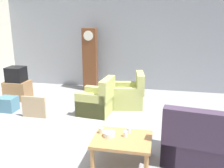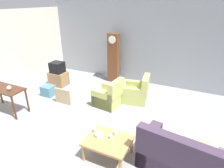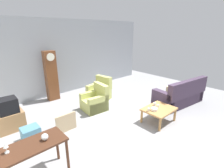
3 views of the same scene
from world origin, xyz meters
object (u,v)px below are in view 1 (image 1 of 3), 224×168
(tv_stand_cabinet, at_px, (18,90))
(cup_cream_tall, at_px, (101,130))
(cup_blue_rimmed, at_px, (129,130))
(armchair_olive_near, at_px, (97,102))
(bowl_white_stacked, at_px, (109,134))
(grandfather_clock, at_px, (90,60))
(cup_white_porcelain, at_px, (125,134))
(armchair_olive_far, at_px, (130,95))
(storage_box_blue, at_px, (8,104))
(framed_picture_leaning, at_px, (34,107))
(tv_crt, at_px, (16,74))
(coffee_table_wood, at_px, (122,142))

(tv_stand_cabinet, bearing_deg, cup_cream_tall, -38.64)
(cup_blue_rimmed, height_order, cup_cream_tall, cup_cream_tall)
(armchair_olive_near, height_order, bowl_white_stacked, armchair_olive_near)
(grandfather_clock, bearing_deg, cup_white_porcelain, -66.01)
(armchair_olive_far, bearing_deg, armchair_olive_near, -137.83)
(armchair_olive_near, height_order, storage_box_blue, armchair_olive_near)
(cup_blue_rimmed, bearing_deg, cup_white_porcelain, -103.63)
(armchair_olive_near, xyz_separation_m, tv_stand_cabinet, (-2.55, 0.60, -0.04))
(armchair_olive_near, relative_size, framed_picture_leaning, 1.53)
(armchair_olive_near, xyz_separation_m, grandfather_clock, (-0.72, 1.91, 0.70))
(cup_cream_tall, height_order, bowl_white_stacked, cup_cream_tall)
(tv_crt, bearing_deg, armchair_olive_near, -13.31)
(grandfather_clock, xyz_separation_m, bowl_white_stacked, (1.45, -3.89, -0.51))
(cup_white_porcelain, bearing_deg, storage_box_blue, 153.39)
(framed_picture_leaning, xyz_separation_m, storage_box_blue, (-0.87, 0.27, -0.08))
(armchair_olive_near, bearing_deg, tv_stand_cabinet, 166.69)
(cup_blue_rimmed, bearing_deg, armchair_olive_near, 119.94)
(coffee_table_wood, height_order, cup_white_porcelain, cup_white_porcelain)
(armchair_olive_far, xyz_separation_m, cup_cream_tall, (-0.16, -2.55, 0.19))
(armchair_olive_far, xyz_separation_m, cup_blue_rimmed, (0.30, -2.45, 0.19))
(tv_stand_cabinet, distance_m, cup_white_porcelain, 4.37)
(grandfather_clock, bearing_deg, bowl_white_stacked, -69.63)
(grandfather_clock, height_order, tv_stand_cabinet, grandfather_clock)
(grandfather_clock, distance_m, storage_box_blue, 2.83)
(grandfather_clock, bearing_deg, armchair_olive_far, -40.91)
(armchair_olive_far, distance_m, coffee_table_wood, 2.67)
(tv_crt, distance_m, cup_cream_tall, 4.00)
(grandfather_clock, height_order, cup_cream_tall, grandfather_clock)
(armchair_olive_near, height_order, cup_blue_rimmed, armchair_olive_near)
(coffee_table_wood, height_order, cup_cream_tall, cup_cream_tall)
(framed_picture_leaning, xyz_separation_m, bowl_white_stacked, (2.15, -1.43, 0.22))
(cup_blue_rimmed, bearing_deg, tv_stand_cabinet, 146.24)
(armchair_olive_near, xyz_separation_m, coffee_table_wood, (0.96, -2.00, 0.08))
(tv_crt, xyz_separation_m, storage_box_blue, (0.25, -0.89, -0.57))
(cup_white_porcelain, relative_size, bowl_white_stacked, 0.47)
(storage_box_blue, relative_size, bowl_white_stacked, 2.21)
(cup_white_porcelain, bearing_deg, cup_blue_rimmed, 76.37)
(cup_cream_tall, bearing_deg, tv_stand_cabinet, 141.36)
(armchair_olive_far, height_order, bowl_white_stacked, armchair_olive_far)
(armchair_olive_far, relative_size, grandfather_clock, 0.46)
(coffee_table_wood, distance_m, cup_white_porcelain, 0.13)
(tv_crt, height_order, cup_cream_tall, tv_crt)
(coffee_table_wood, relative_size, bowl_white_stacked, 4.93)
(tv_stand_cabinet, xyz_separation_m, cup_cream_tall, (3.12, -2.49, 0.23))
(storage_box_blue, bearing_deg, bowl_white_stacked, -29.25)
(framed_picture_leaning, bearing_deg, armchair_olive_near, 21.18)
(armchair_olive_near, relative_size, armchair_olive_far, 1.00)
(grandfather_clock, xyz_separation_m, cup_blue_rimmed, (1.75, -3.70, -0.51))
(tv_crt, xyz_separation_m, cup_white_porcelain, (3.54, -2.54, -0.25))
(framed_picture_leaning, height_order, cup_white_porcelain, cup_white_porcelain)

